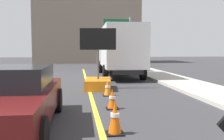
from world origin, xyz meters
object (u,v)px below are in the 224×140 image
Objects in this scene: box_truck at (120,50)px; traffic_cone_mid_lane at (115,117)px; pickup_car at (9,98)px; traffic_cone_curbside at (108,88)px; arrow_board_trailer at (98,78)px; traffic_cone_far_lane at (112,99)px; highway_guide_sign at (122,33)px.

traffic_cone_mid_lane is (-1.97, -10.97, -1.39)m from box_truck.
pickup_car is at bearing 162.91° from traffic_cone_mid_lane.
traffic_cone_mid_lane is 4.33m from traffic_cone_curbside.
arrow_board_trailer reaches higher than traffic_cone_curbside.
highway_guide_sign is at bearing 78.78° from traffic_cone_far_lane.
pickup_car is at bearing -114.47° from arrow_board_trailer.
traffic_cone_mid_lane is at bearing -100.17° from box_truck.
traffic_cone_far_lane is 1.00× the size of traffic_cone_curbside.
pickup_car is at bearing -149.34° from traffic_cone_far_lane.
box_truck is 1.64× the size of pickup_car.
pickup_car is 2.96m from traffic_cone_far_lane.
traffic_cone_far_lane is at bearing -93.16° from traffic_cone_curbside.
arrow_board_trailer is 3.82m from traffic_cone_far_lane.
box_truck is 7.00m from traffic_cone_curbside.
traffic_cone_curbside is at bearing 53.85° from pickup_car.
traffic_cone_curbside is (0.37, 4.31, -0.06)m from traffic_cone_mid_lane.
highway_guide_sign reaches higher than traffic_cone_curbside.
traffic_cone_mid_lane is at bearing -94.90° from traffic_cone_curbside.
traffic_cone_far_lane is (-3.51, -17.67, -3.13)m from highway_guide_sign.
highway_guide_sign is 18.28m from traffic_cone_far_lane.
box_truck reaches higher than pickup_car.
box_truck is at bearing 79.83° from traffic_cone_mid_lane.
traffic_cone_far_lane is (0.11, -3.81, -0.18)m from arrow_board_trailer.
traffic_cone_mid_lane is at bearing -100.71° from highway_guide_sign.
box_truck is at bearing 69.83° from arrow_board_trailer.
pickup_car is at bearing -112.42° from box_truck.
arrow_board_trailer is 0.37× the size of box_truck.
pickup_car is 0.89× the size of highway_guide_sign.
box_truck is 12.14× the size of traffic_cone_far_lane.
traffic_cone_curbside is at bearing -82.48° from arrow_board_trailer.
box_truck is at bearing 76.50° from traffic_cone_curbside.
pickup_car reaches higher than traffic_cone_mid_lane.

